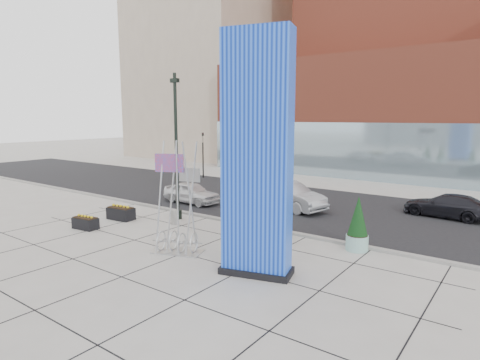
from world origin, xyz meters
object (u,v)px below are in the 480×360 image
Objects in this scene: overhead_street_sign at (244,160)px; car_white_west at (191,193)px; concrete_bollard at (175,217)px; car_silver_mid at (288,196)px; lamp_post at (177,161)px; public_art_sculpture at (177,224)px; blue_pylon at (257,160)px.

overhead_street_sign reaches higher than car_white_west.
car_silver_mid is (2.98, 6.50, 0.43)m from concrete_bollard.
concrete_bollard is 0.19× the size of overhead_street_sign.
car_white_west is at bearing 123.56° from concrete_bollard.
lamp_post is at bearing -147.04° from car_white_west.
lamp_post is 5.88m from public_art_sculpture.
public_art_sculpture is 9.51m from car_white_west.
overhead_street_sign is (4.49, -0.13, 0.34)m from lamp_post.
car_white_west is (-6.65, 3.51, -2.83)m from overhead_street_sign.
blue_pylon is 11.00× the size of concrete_bollard.
blue_pylon is 2.04× the size of overhead_street_sign.
blue_pylon reaches higher than car_silver_mid.
concrete_bollard is at bearing 178.41° from overhead_street_sign.
overhead_street_sign reaches higher than concrete_bollard.
public_art_sculpture reaches higher than car_white_west.
lamp_post is at bearing 127.17° from concrete_bollard.
blue_pylon is at bearing -19.76° from public_art_sculpture.
car_white_west is (-2.85, 4.30, 0.29)m from concrete_bollard.
blue_pylon is 10.82m from car_silver_mid.
car_white_west is 6.24m from car_silver_mid.
overhead_street_sign is 0.84× the size of car_silver_mid.
blue_pylon reaches higher than car_white_west.
concrete_bollard is 4.98m from overhead_street_sign.
blue_pylon is at bearing -143.09° from car_silver_mid.
overhead_street_sign is at bearing -1.64° from lamp_post.
car_silver_mid is at bearing 65.35° from concrete_bollard.
public_art_sculpture is 4.47m from concrete_bollard.
overhead_street_sign is (3.79, 0.80, 3.12)m from concrete_bollard.
lamp_post is at bearing 137.45° from blue_pylon.
public_art_sculpture is 9.51m from car_silver_mid.
car_silver_mid is at bearing 97.47° from blue_pylon.
public_art_sculpture is at bearing -112.13° from overhead_street_sign.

